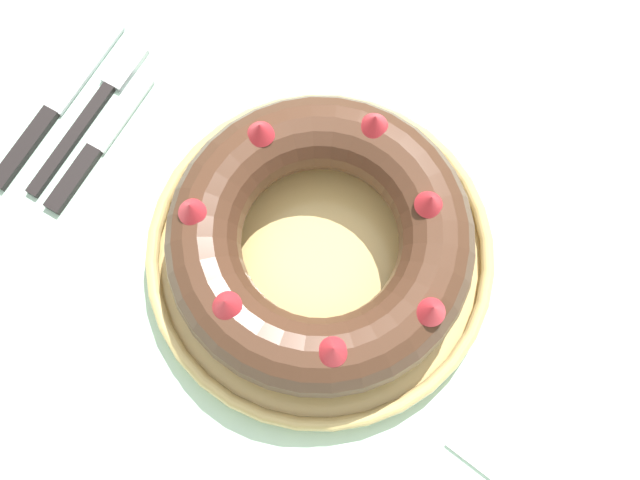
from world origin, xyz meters
TOP-DOWN VIEW (x-y plane):
  - ground_plane at (0.00, 0.00)m, footprint 8.00×8.00m
  - dining_table at (0.00, 0.00)m, footprint 1.53×1.11m
  - serving_dish at (-0.01, 0.04)m, footprint 0.31×0.31m
  - bundt_cake at (-0.01, 0.04)m, footprint 0.26×0.26m
  - fork at (-0.27, 0.06)m, footprint 0.02×0.18m
  - serving_knife at (-0.31, 0.03)m, footprint 0.02×0.20m
  - cake_knife at (-0.25, 0.02)m, footprint 0.02×0.16m
  - napkin at (0.23, -0.02)m, footprint 0.13×0.10m

SIDE VIEW (x-z plane):
  - ground_plane at x=0.00m, z-range 0.00..0.00m
  - dining_table at x=0.00m, z-range 0.29..1.01m
  - napkin at x=0.23m, z-range 0.72..0.73m
  - fork at x=-0.27m, z-range 0.72..0.73m
  - serving_knife at x=-0.31m, z-range 0.72..0.73m
  - cake_knife at x=-0.25m, z-range 0.72..0.73m
  - serving_dish at x=-0.01m, z-range 0.72..0.75m
  - bundt_cake at x=-0.01m, z-range 0.74..0.82m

